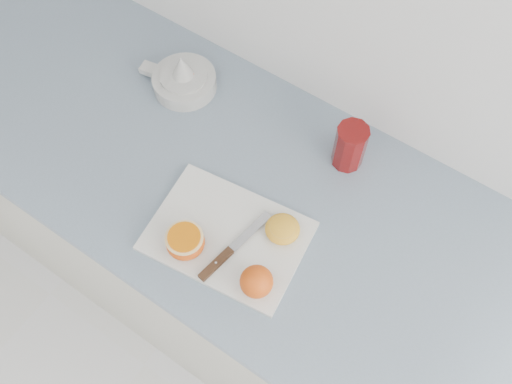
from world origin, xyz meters
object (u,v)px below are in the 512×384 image
cutting_board (227,236)px  citrus_juicer (183,79)px  half_orange (185,242)px  counter (241,256)px  red_tumbler (350,147)px

cutting_board → citrus_juicer: (-0.32, 0.27, 0.02)m
half_orange → citrus_juicer: 0.43m
counter → citrus_juicer: (-0.26, 0.14, 0.47)m
counter → red_tumbler: (0.18, 0.18, 0.50)m
counter → half_orange: (0.01, -0.19, 0.48)m
counter → half_orange: bearing=-86.2°
half_orange → red_tumbler: red_tumbler is taller
cutting_board → citrus_juicer: bearing=140.3°
counter → cutting_board: bearing=-62.0°
half_orange → counter: bearing=93.8°
half_orange → red_tumbler: size_ratio=0.68×
cutting_board → half_orange: (-0.05, -0.07, 0.03)m
half_orange → red_tumbler: 0.41m
counter → cutting_board: cutting_board is taller
cutting_board → red_tumbler: 0.33m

